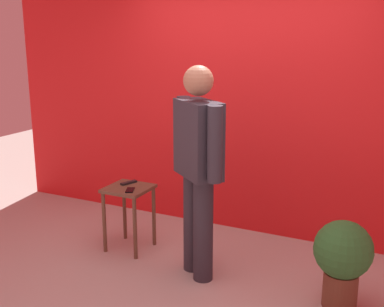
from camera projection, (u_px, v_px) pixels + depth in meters
name	position (u px, v px, depth m)	size (l,w,h in m)	color
ground_plane	(181.00, 292.00, 3.92)	(12.00, 12.00, 0.00)	#B7B2A8
back_wall_red	(249.00, 95.00, 4.88)	(5.76, 0.12, 2.84)	red
standing_person	(198.00, 162.00, 3.98)	(0.62, 0.53, 1.79)	#2D2D38
side_table	(129.00, 201.00, 4.61)	(0.40, 0.40, 0.62)	brown
cell_phone	(130.00, 190.00, 4.47)	(0.07, 0.14, 0.01)	black
tv_remote	(129.00, 183.00, 4.67)	(0.04, 0.17, 0.02)	black
potted_plant	(343.00, 257.00, 3.63)	(0.44, 0.44, 0.69)	brown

